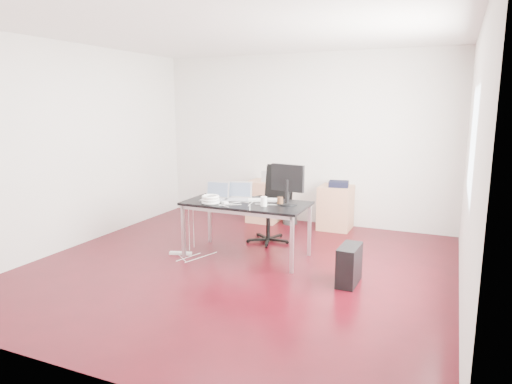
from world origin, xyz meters
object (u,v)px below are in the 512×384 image
at_px(desk, 247,206).
at_px(office_chair, 272,200).
at_px(pc_tower, 349,265).
at_px(filing_cabinet_left, 264,201).
at_px(filing_cabinet_right, 336,207).

bearing_deg(desk, office_chair, 86.72).
xyz_separation_m(desk, pc_tower, (1.44, -0.40, -0.46)).
bearing_deg(desk, filing_cabinet_left, 105.41).
bearing_deg(office_chair, pc_tower, -22.09).
bearing_deg(pc_tower, desk, 166.03).
height_order(desk, office_chair, office_chair).
bearing_deg(office_chair, desk, -74.80).
height_order(filing_cabinet_right, pc_tower, filing_cabinet_right).
distance_m(desk, pc_tower, 1.57).
relative_size(desk, pc_tower, 3.56).
distance_m(desk, office_chair, 0.80).
height_order(office_chair, filing_cabinet_right, office_chair).
xyz_separation_m(office_chair, filing_cabinet_left, (-0.54, 1.00, -0.26)).
distance_m(filing_cabinet_left, pc_tower, 2.94).
bearing_deg(filing_cabinet_left, pc_tower, -48.63).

